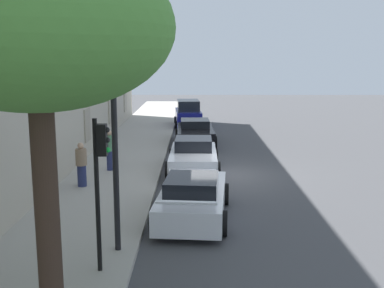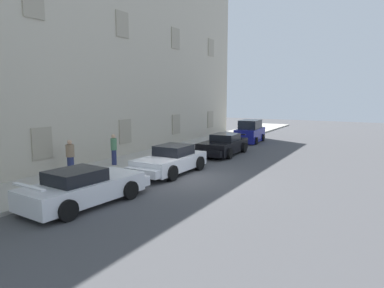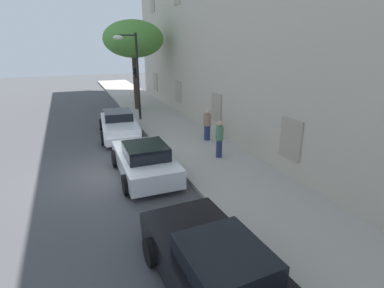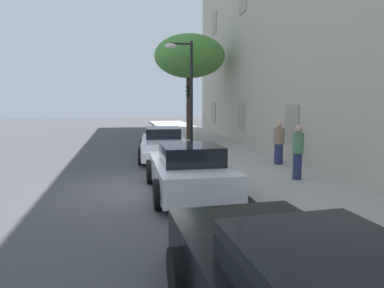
# 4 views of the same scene
# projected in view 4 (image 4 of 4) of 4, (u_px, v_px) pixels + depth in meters

# --- Properties ---
(ground_plane) EXTENTS (80.00, 80.00, 0.00)m
(ground_plane) POSITION_uv_depth(u_px,v_px,m) (144.00, 189.00, 9.69)
(ground_plane) COLOR #444447
(sidewalk) EXTENTS (60.00, 3.59, 0.14)m
(sidewalk) POSITION_uv_depth(u_px,v_px,m) (284.00, 180.00, 10.53)
(sidewalk) COLOR #A8A399
(sidewalk) RESTS_ON ground
(sportscar_red_lead) EXTENTS (4.93, 2.34, 1.32)m
(sportscar_red_lead) POSITION_uv_depth(u_px,v_px,m) (164.00, 145.00, 14.64)
(sportscar_red_lead) COLOR white
(sportscar_red_lead) RESTS_ON ground
(sportscar_yellow_flank) EXTENTS (4.56, 2.15, 1.36)m
(sportscar_yellow_flank) POSITION_uv_depth(u_px,v_px,m) (188.00, 170.00, 9.42)
(sportscar_yellow_flank) COLOR white
(sportscar_yellow_flank) RESTS_ON ground
(tree_near_kerb) EXTENTS (4.25, 4.25, 6.30)m
(tree_near_kerb) POSITION_uv_depth(u_px,v_px,m) (190.00, 57.00, 20.57)
(tree_near_kerb) COLOR #38281E
(tree_near_kerb) RESTS_ON sidewalk
(traffic_light) EXTENTS (0.22, 0.36, 3.33)m
(traffic_light) POSITION_uv_depth(u_px,v_px,m) (190.00, 102.00, 18.66)
(traffic_light) COLOR black
(traffic_light) RESTS_ON sidewalk
(street_lamp) EXTENTS (0.44, 1.42, 5.34)m
(street_lamp) POSITION_uv_depth(u_px,v_px,m) (183.00, 74.00, 17.27)
(street_lamp) COLOR black
(street_lamp) RESTS_ON sidewalk
(pedestrian_admiring) EXTENTS (0.56, 0.56, 1.59)m
(pedestrian_admiring) POSITION_uv_depth(u_px,v_px,m) (279.00, 143.00, 12.70)
(pedestrian_admiring) COLOR navy
(pedestrian_admiring) RESTS_ON sidewalk
(pedestrian_strolling) EXTENTS (0.37, 0.37, 1.64)m
(pedestrian_strolling) POSITION_uv_depth(u_px,v_px,m) (298.00, 152.00, 10.21)
(pedestrian_strolling) COLOR navy
(pedestrian_strolling) RESTS_ON sidewalk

